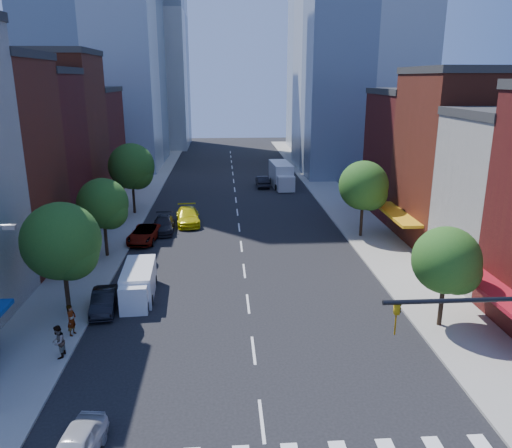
# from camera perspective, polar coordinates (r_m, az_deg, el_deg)

# --- Properties ---
(ground) EXTENTS (220.00, 220.00, 0.00)m
(ground) POSITION_cam_1_polar(r_m,az_deg,el_deg) (23.82, 0.66, -21.57)
(ground) COLOR black
(ground) RESTS_ON ground
(sidewalk_left) EXTENTS (5.00, 120.00, 0.15)m
(sidewalk_left) POSITION_cam_1_polar(r_m,az_deg,el_deg) (61.51, -13.99, 2.14)
(sidewalk_left) COLOR gray
(sidewalk_left) RESTS_ON ground
(sidewalk_right) EXTENTS (5.00, 120.00, 0.15)m
(sidewalk_right) POSITION_cam_1_polar(r_m,az_deg,el_deg) (62.11, 9.35, 2.55)
(sidewalk_right) COLOR gray
(sidewalk_right) RESTS_ON ground
(bldg_left_3) EXTENTS (12.00, 8.00, 15.00)m
(bldg_left_3) POSITION_cam_1_polar(r_m,az_deg,el_deg) (52.06, -25.95, 6.82)
(bldg_left_3) COLOR #581616
(bldg_left_3) RESTS_ON ground
(bldg_left_4) EXTENTS (12.00, 9.00, 17.00)m
(bldg_left_4) POSITION_cam_1_polar(r_m,az_deg,el_deg) (59.84, -23.10, 9.16)
(bldg_left_4) COLOR #602416
(bldg_left_4) RESTS_ON ground
(bldg_left_5) EXTENTS (12.00, 10.00, 13.00)m
(bldg_left_5) POSITION_cam_1_polar(r_m,az_deg,el_deg) (69.05, -20.40, 8.55)
(bldg_left_5) COLOR #581616
(bldg_left_5) RESTS_ON ground
(bldg_right_2) EXTENTS (12.00, 10.00, 15.00)m
(bldg_right_2) POSITION_cam_1_polar(r_m,az_deg,el_deg) (48.82, 23.86, 6.54)
(bldg_right_2) COLOR #602416
(bldg_right_2) RESTS_ON ground
(bldg_right_3) EXTENTS (12.00, 10.00, 13.00)m
(bldg_right_3) POSITION_cam_1_polar(r_m,az_deg,el_deg) (57.91, 19.28, 7.34)
(bldg_right_3) COLOR #581616
(bldg_right_3) RESTS_ON ground
(tower_far_w) EXTENTS (18.00, 18.00, 56.00)m
(tower_far_w) POSITION_cam_1_polar(r_m,az_deg,el_deg) (115.71, -12.97, 22.57)
(tower_far_w) COLOR #9EA5AD
(tower_far_w) RESTS_ON ground
(tree_left_near) EXTENTS (4.80, 4.80, 7.30)m
(tree_left_near) POSITION_cam_1_polar(r_m,az_deg,el_deg) (32.74, -21.12, -2.16)
(tree_left_near) COLOR black
(tree_left_near) RESTS_ON sidewalk_left
(tree_left_mid) EXTENTS (4.20, 4.20, 6.65)m
(tree_left_mid) POSITION_cam_1_polar(r_m,az_deg,el_deg) (43.04, -16.92, 2.03)
(tree_left_mid) COLOR black
(tree_left_mid) RESTS_ON sidewalk_left
(tree_left_far) EXTENTS (5.00, 5.00, 7.75)m
(tree_left_far) POSITION_cam_1_polar(r_m,az_deg,el_deg) (56.34, -13.89, 6.21)
(tree_left_far) COLOR black
(tree_left_far) RESTS_ON sidewalk_left
(tree_right_near) EXTENTS (4.00, 4.00, 6.20)m
(tree_right_near) POSITION_cam_1_polar(r_m,az_deg,el_deg) (31.51, 21.19, -4.18)
(tree_right_near) COLOR black
(tree_right_near) RESTS_ON sidewalk_right
(tree_right_far) EXTENTS (4.60, 4.60, 7.20)m
(tree_right_far) POSITION_cam_1_polar(r_m,az_deg,el_deg) (47.57, 12.38, 4.09)
(tree_right_far) COLOR black
(tree_right_far) RESTS_ON sidewalk_right
(parked_car_front) EXTENTS (2.07, 4.09, 1.33)m
(parked_car_front) POSITION_cam_1_polar(r_m,az_deg,el_deg) (22.60, -19.93, -22.95)
(parked_car_front) COLOR #B7B7BC
(parked_car_front) RESTS_ON ground
(parked_car_second) EXTENTS (1.89, 4.32, 1.38)m
(parked_car_second) POSITION_cam_1_polar(r_m,az_deg,el_deg) (34.28, -16.98, -8.43)
(parked_car_second) COLOR black
(parked_car_second) RESTS_ON ground
(parked_car_third) EXTENTS (2.89, 5.41, 1.45)m
(parked_car_third) POSITION_cam_1_polar(r_m,az_deg,el_deg) (47.50, -12.67, -1.11)
(parked_car_third) COLOR #999999
(parked_car_third) RESTS_ON ground
(parked_car_rear) EXTENTS (2.29, 5.17, 1.48)m
(parked_car_rear) POSITION_cam_1_polar(r_m,az_deg,el_deg) (50.15, -10.51, -0.04)
(parked_car_rear) COLOR black
(parked_car_rear) RESTS_ON ground
(cargo_van_near) EXTENTS (2.30, 5.18, 2.16)m
(cargo_van_near) POSITION_cam_1_polar(r_m,az_deg,el_deg) (35.69, -13.25, -6.47)
(cargo_van_near) COLOR white
(cargo_van_near) RESTS_ON ground
(cargo_van_far) EXTENTS (2.01, 4.54, 1.90)m
(cargo_van_far) POSITION_cam_1_polar(r_m,az_deg,el_deg) (34.80, -13.51, -7.32)
(cargo_van_far) COLOR white
(cargo_van_far) RESTS_ON ground
(taxi) EXTENTS (2.90, 5.88, 1.64)m
(taxi) POSITION_cam_1_polar(r_m,az_deg,el_deg) (52.38, -7.79, 0.88)
(taxi) COLOR #D5C90B
(taxi) RESTS_ON ground
(traffic_car_oncoming) EXTENTS (1.72, 4.71, 1.54)m
(traffic_car_oncoming) POSITION_cam_1_polar(r_m,az_deg,el_deg) (70.01, 0.75, 4.90)
(traffic_car_oncoming) COLOR black
(traffic_car_oncoming) RESTS_ON ground
(traffic_car_far) EXTENTS (1.94, 4.47, 1.50)m
(traffic_car_far) POSITION_cam_1_polar(r_m,az_deg,el_deg) (69.91, 2.67, 4.85)
(traffic_car_far) COLOR #999999
(traffic_car_far) RESTS_ON ground
(box_truck) EXTENTS (2.90, 8.29, 3.29)m
(box_truck) POSITION_cam_1_polar(r_m,az_deg,el_deg) (70.01, 2.92, 5.54)
(box_truck) COLOR silver
(box_truck) RESTS_ON ground
(pedestrian_near) EXTENTS (0.62, 0.78, 1.89)m
(pedestrian_near) POSITION_cam_1_polar(r_m,az_deg,el_deg) (31.47, -20.34, -10.25)
(pedestrian_near) COLOR #999999
(pedestrian_near) RESTS_ON sidewalk_left
(pedestrian_far) EXTENTS (0.70, 0.90, 1.84)m
(pedestrian_far) POSITION_cam_1_polar(r_m,az_deg,el_deg) (29.38, -21.68, -12.41)
(pedestrian_far) COLOR #999999
(pedestrian_far) RESTS_ON sidewalk_left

